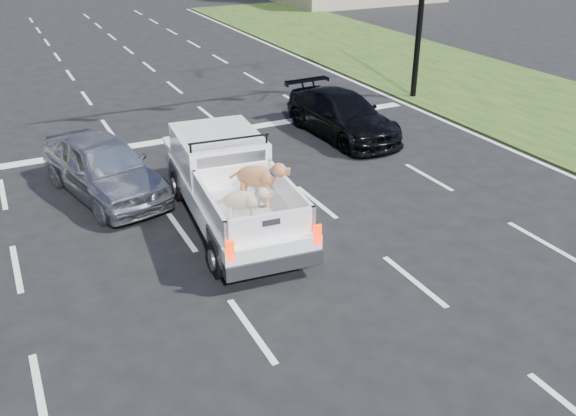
# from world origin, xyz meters

# --- Properties ---
(ground) EXTENTS (160.00, 160.00, 0.00)m
(ground) POSITION_xyz_m (0.00, 0.00, 0.00)
(ground) COLOR black
(ground) RESTS_ON ground
(road_markings) EXTENTS (17.75, 60.00, 0.01)m
(road_markings) POSITION_xyz_m (0.00, 6.56, 0.01)
(road_markings) COLOR silver
(road_markings) RESTS_ON ground
(grass_shoulder_right) EXTENTS (8.00, 60.00, 0.06)m
(grass_shoulder_right) POSITION_xyz_m (13.00, 6.00, 0.03)
(grass_shoulder_right) COLOR #1B3C12
(grass_shoulder_right) RESTS_ON ground
(pickup_truck) EXTENTS (2.51, 5.65, 2.06)m
(pickup_truck) POSITION_xyz_m (-0.50, 3.97, 0.96)
(pickup_truck) COLOR black
(pickup_truck) RESTS_ON ground
(silver_sedan) EXTENTS (2.81, 4.83, 1.54)m
(silver_sedan) POSITION_xyz_m (-2.84, 6.79, 0.77)
(silver_sedan) COLOR #B1B4B9
(silver_sedan) RESTS_ON ground
(black_coupe) EXTENTS (2.14, 4.83, 1.38)m
(black_coupe) POSITION_xyz_m (4.89, 8.01, 0.69)
(black_coupe) COLOR black
(black_coupe) RESTS_ON ground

